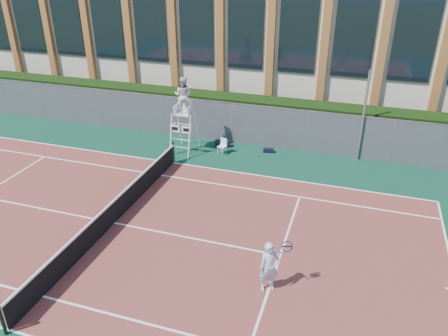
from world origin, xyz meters
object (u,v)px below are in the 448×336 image
(umpire_chair, at_px, (183,97))
(plastic_chair, at_px, (223,145))
(tennis_player, at_px, (269,267))
(steel_pole, at_px, (363,117))

(umpire_chair, bearing_deg, plastic_chair, 8.06)
(tennis_player, bearing_deg, plastic_chair, 116.06)
(steel_pole, height_order, tennis_player, steel_pole)
(steel_pole, height_order, plastic_chair, steel_pole)
(steel_pole, distance_m, plastic_chair, 6.92)
(steel_pole, xyz_separation_m, umpire_chair, (-8.50, -1.65, 0.62))
(plastic_chair, bearing_deg, umpire_chair, -171.94)
(umpire_chair, bearing_deg, steel_pole, 10.97)
(steel_pole, distance_m, tennis_player, 10.71)
(steel_pole, bearing_deg, tennis_player, -101.61)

